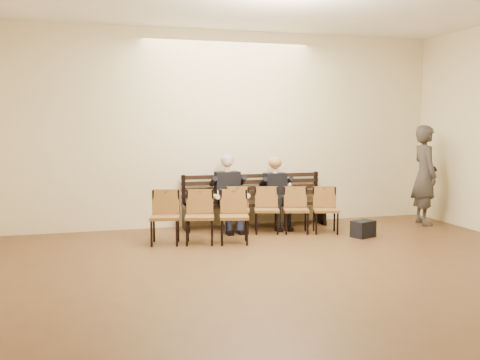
# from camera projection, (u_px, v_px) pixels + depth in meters

# --- Properties ---
(ground) EXTENTS (10.00, 10.00, 0.00)m
(ground) POSITION_uv_depth(u_px,v_px,m) (359.00, 319.00, 5.06)
(ground) COLOR brown
(ground) RESTS_ON ground
(room_walls) EXTENTS (8.02, 10.01, 3.51)m
(room_walls) POSITION_uv_depth(u_px,v_px,m) (328.00, 57.00, 5.54)
(room_walls) COLOR beige
(room_walls) RESTS_ON ground
(bench) EXTENTS (2.60, 0.90, 0.45)m
(bench) POSITION_uv_depth(u_px,v_px,m) (255.00, 214.00, 9.60)
(bench) COLOR black
(bench) RESTS_ON ground
(seated_man) EXTENTS (0.53, 0.73, 1.27)m
(seated_man) POSITION_uv_depth(u_px,v_px,m) (229.00, 193.00, 9.30)
(seated_man) COLOR black
(seated_man) RESTS_ON ground
(seated_woman) EXTENTS (0.49, 0.67, 1.13)m
(seated_woman) POSITION_uv_depth(u_px,v_px,m) (277.00, 196.00, 9.55)
(seated_woman) COLOR black
(seated_woman) RESTS_ON ground
(laptop) EXTENTS (0.35, 0.28, 0.25)m
(laptop) POSITION_uv_depth(u_px,v_px,m) (229.00, 198.00, 9.14)
(laptop) COLOR silver
(laptop) RESTS_ON bench
(water_bottle) EXTENTS (0.09, 0.09, 0.25)m
(water_bottle) POSITION_uv_depth(u_px,v_px,m) (290.00, 197.00, 9.31)
(water_bottle) COLOR silver
(water_bottle) RESTS_ON bench
(bag) EXTENTS (0.43, 0.37, 0.27)m
(bag) POSITION_uv_depth(u_px,v_px,m) (363.00, 229.00, 8.73)
(bag) COLOR black
(bag) RESTS_ON ground
(passerby) EXTENTS (0.64, 0.85, 2.10)m
(passerby) POSITION_uv_depth(u_px,v_px,m) (425.00, 168.00, 9.76)
(passerby) COLOR #38322D
(passerby) RESTS_ON ground
(chair_row_front) EXTENTS (1.95, 0.93, 0.78)m
(chair_row_front) POSITION_uv_depth(u_px,v_px,m) (281.00, 210.00, 9.03)
(chair_row_front) COLOR brown
(chair_row_front) RESTS_ON ground
(chair_row_back) EXTENTS (1.56, 0.78, 0.83)m
(chair_row_back) POSITION_uv_depth(u_px,v_px,m) (200.00, 217.00, 8.21)
(chair_row_back) COLOR brown
(chair_row_back) RESTS_ON ground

